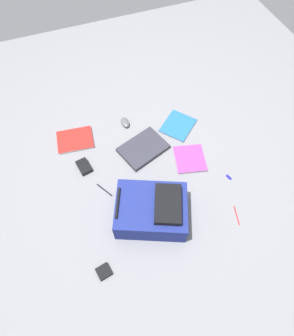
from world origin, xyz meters
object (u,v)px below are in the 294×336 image
(laptop, at_px, (144,148))
(computer_mouse, at_px, (125,122))
(book_blue, at_px, (75,140))
(earbud_pouch, at_px, (104,272))
(book_comic, at_px, (190,158))
(power_brick, at_px, (84,167))
(usb_stick, at_px, (229,177))
(backpack, at_px, (152,210))
(pen_blue, at_px, (104,190))
(pen_black, at_px, (237,215))
(book_manual, at_px, (178,126))

(laptop, bearing_deg, computer_mouse, -79.62)
(book_blue, xyz_separation_m, earbud_pouch, (0.06, 1.00, 0.00))
(book_comic, distance_m, computer_mouse, 0.59)
(computer_mouse, relative_size, power_brick, 0.87)
(usb_stick, bearing_deg, book_blue, -36.38)
(computer_mouse, height_order, power_brick, power_brick)
(backpack, relative_size, power_brick, 4.37)
(backpack, xyz_separation_m, pen_blue, (0.24, -0.29, -0.09))
(computer_mouse, height_order, earbud_pouch, computer_mouse)
(pen_black, bearing_deg, usb_stick, -108.47)
(backpack, distance_m, book_blue, 0.85)
(pen_black, height_order, earbud_pouch, earbud_pouch)
(earbud_pouch, bearing_deg, computer_mouse, -114.56)
(book_blue, xyz_separation_m, power_brick, (-0.01, 0.26, 0.01))
(laptop, xyz_separation_m, usb_stick, (-0.48, 0.44, -0.01))
(pen_black, distance_m, usb_stick, 0.28)
(power_brick, bearing_deg, book_blue, -88.72)
(power_brick, height_order, pen_blue, power_brick)
(backpack, distance_m, earbud_pouch, 0.46)
(backpack, xyz_separation_m, book_manual, (-0.46, -0.63, -0.09))
(earbud_pouch, xyz_separation_m, usb_stick, (-1.00, -0.31, -0.01))
(book_comic, height_order, usb_stick, book_comic)
(book_manual, height_order, power_brick, power_brick)
(book_comic, bearing_deg, computer_mouse, -54.87)
(computer_mouse, bearing_deg, pen_black, 112.15)
(book_comic, distance_m, power_brick, 0.77)
(laptop, bearing_deg, backpack, 75.77)
(book_blue, relative_size, pen_blue, 2.02)
(book_comic, relative_size, book_blue, 0.96)
(backpack, bearing_deg, book_comic, -142.66)
(pen_black, relative_size, earbud_pouch, 1.73)
(book_blue, relative_size, computer_mouse, 2.73)
(backpack, xyz_separation_m, usb_stick, (-0.61, -0.08, -0.09))
(book_blue, relative_size, earbud_pouch, 3.70)
(book_comic, xyz_separation_m, book_blue, (0.75, -0.46, 0.00))
(book_blue, distance_m, usb_stick, 1.17)
(backpack, height_order, pen_blue, backpack)
(usb_stick, bearing_deg, computer_mouse, -53.40)
(book_comic, height_order, book_blue, book_blue)
(book_comic, bearing_deg, power_brick, -14.69)
(book_manual, height_order, pen_blue, book_manual)
(pen_blue, distance_m, earbud_pouch, 0.54)
(pen_black, distance_m, pen_blue, 0.90)
(book_comic, relative_size, book_manual, 0.83)
(book_comic, bearing_deg, book_blue, -31.41)
(pen_black, xyz_separation_m, earbud_pouch, (0.91, 0.04, 0.01))
(laptop, xyz_separation_m, power_brick, (0.46, 0.00, 0.00))
(book_blue, height_order, computer_mouse, computer_mouse)
(book_manual, height_order, book_blue, book_blue)
(laptop, bearing_deg, earbud_pouch, 55.03)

